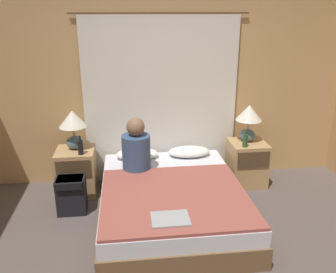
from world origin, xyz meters
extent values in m
plane|color=#564C47|center=(0.00, 0.00, 0.00)|extent=(16.00, 16.00, 0.00)
cube|color=tan|center=(0.00, 1.95, 1.25)|extent=(4.92, 0.06, 2.50)
cube|color=silver|center=(0.00, 1.89, 1.05)|extent=(1.94, 0.02, 2.10)
cylinder|color=brown|center=(0.00, 1.89, 2.12)|extent=(2.14, 0.02, 0.02)
cube|color=brown|center=(0.00, 0.88, 0.11)|extent=(1.51, 1.93, 0.23)
cube|color=silver|center=(0.00, 0.88, 0.31)|extent=(1.47, 1.89, 0.16)
cube|color=tan|center=(-1.08, 1.58, 0.28)|extent=(0.45, 0.44, 0.57)
cube|color=#4C3823|center=(-1.08, 1.35, 0.43)|extent=(0.40, 0.02, 0.20)
cube|color=tan|center=(1.08, 1.58, 0.28)|extent=(0.45, 0.44, 0.57)
cube|color=#4C3823|center=(1.08, 1.35, 0.43)|extent=(0.40, 0.02, 0.20)
ellipsoid|color=slate|center=(-1.08, 1.63, 0.65)|extent=(0.20, 0.20, 0.16)
cylinder|color=#B2A893|center=(-1.08, 1.63, 0.79)|extent=(0.02, 0.02, 0.12)
cone|color=silver|center=(-1.08, 1.63, 0.94)|extent=(0.33, 0.33, 0.20)
ellipsoid|color=slate|center=(1.08, 1.63, 0.65)|extent=(0.20, 0.20, 0.16)
cylinder|color=#B2A893|center=(1.08, 1.63, 0.79)|extent=(0.02, 0.02, 0.12)
cone|color=silver|center=(1.08, 1.63, 0.94)|extent=(0.33, 0.33, 0.20)
ellipsoid|color=white|center=(-0.33, 1.65, 0.45)|extent=(0.53, 0.29, 0.12)
ellipsoid|color=white|center=(0.33, 1.65, 0.45)|extent=(0.53, 0.29, 0.12)
cube|color=#994C42|center=(0.00, 0.61, 0.40)|extent=(1.45, 1.34, 0.03)
cylinder|color=#38517A|center=(-0.35, 1.31, 0.60)|extent=(0.33, 0.33, 0.42)
sphere|color=#846047|center=(-0.35, 1.31, 0.92)|extent=(0.21, 0.21, 0.21)
cylinder|color=black|center=(-0.99, 1.44, 0.65)|extent=(0.07, 0.07, 0.17)
cylinder|color=black|center=(-0.99, 1.44, 0.76)|extent=(0.02, 0.02, 0.06)
cylinder|color=#2D4C28|center=(0.98, 1.44, 0.65)|extent=(0.06, 0.06, 0.16)
cylinder|color=#2D4C28|center=(0.98, 1.44, 0.76)|extent=(0.02, 0.02, 0.06)
cube|color=#9EA0A5|center=(-0.10, 0.18, 0.43)|extent=(0.33, 0.25, 0.02)
cube|color=black|center=(-1.09, 1.12, 0.21)|extent=(0.31, 0.23, 0.42)
cube|color=black|center=(-1.09, 1.10, 0.38)|extent=(0.28, 0.24, 0.08)
camera|label=1|loc=(-0.45, -2.48, 2.15)|focal=38.00mm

